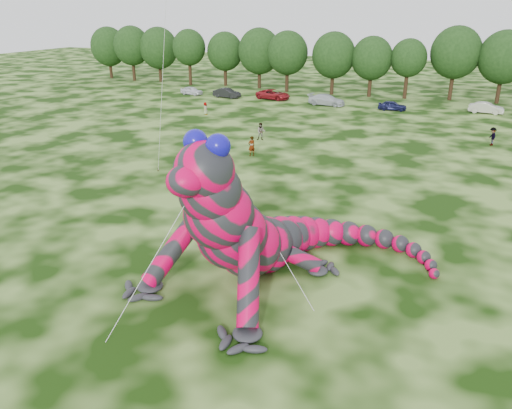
{
  "coord_description": "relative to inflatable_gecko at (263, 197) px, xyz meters",
  "views": [
    {
      "loc": [
        9.82,
        -21.34,
        12.82
      ],
      "look_at": [
        1.19,
        -0.82,
        4.0
      ],
      "focal_mm": 35.0,
      "sensor_mm": 36.0,
      "label": 1
    }
  ],
  "objects": [
    {
      "name": "tree_8",
      "position": [
        -5.36,
        56.81,
        0.42
      ],
      "size": [
        6.14,
        5.53,
        8.94
      ],
      "primitive_type": null,
      "color": "black",
      "rests_on": "ground"
    },
    {
      "name": "car_2",
      "position": [
        -18.09,
        48.76,
        -3.33
      ],
      "size": [
        5.53,
        3.27,
        1.44
      ],
      "primitive_type": "imported",
      "rotation": [
        0.0,
        0.0,
        1.39
      ],
      "color": "maroon",
      "rests_on": "ground"
    },
    {
      "name": "spectator_4",
      "position": [
        -22.01,
        34.72,
        -3.27
      ],
      "size": [
        0.9,
        0.88,
        1.56
      ],
      "primitive_type": "imported",
      "rotation": [
        0.0,
        0.0,
        2.42
      ],
      "color": "gray",
      "rests_on": "ground"
    },
    {
      "name": "spectator_2",
      "position": [
        11.53,
        32.2,
        -3.14
      ],
      "size": [
        0.98,
        1.31,
        1.81
      ],
      "primitive_type": "imported",
      "rotation": [
        0.0,
        0.0,
        5.01
      ],
      "color": "gray",
      "rests_on": "ground"
    },
    {
      "name": "tree_4",
      "position": [
        -30.78,
        58.54,
        0.48
      ],
      "size": [
        6.22,
        5.6,
        9.06
      ],
      "primitive_type": null,
      "color": "black",
      "rests_on": "ground"
    },
    {
      "name": "tree_5",
      "position": [
        -24.26,
        58.26,
        0.85
      ],
      "size": [
        7.16,
        6.44,
        9.8
      ],
      "primitive_type": null,
      "color": "black",
      "rests_on": "ground"
    },
    {
      "name": "flying_kite",
      "position": [
        -11.23,
        9.96,
        9.08
      ],
      "size": [
        4.27,
        2.84,
        14.97
      ],
      "color": "red",
      "rests_on": "ground"
    },
    {
      "name": "tree_1",
      "position": [
        -49.49,
        57.88,
        0.86
      ],
      "size": [
        6.74,
        6.07,
        9.81
      ],
      "primitive_type": null,
      "color": "black",
      "rests_on": "ground"
    },
    {
      "name": "spectator_1",
      "position": [
        -10.42,
        25.23,
        -3.14
      ],
      "size": [
        1.03,
        0.9,
        1.81
      ],
      "primitive_type": "imported",
      "rotation": [
        0.0,
        0.0,
        0.28
      ],
      "color": "gray",
      "rests_on": "ground"
    },
    {
      "name": "tree_2",
      "position": [
        -44.16,
        58.59,
        0.77
      ],
      "size": [
        7.04,
        6.34,
        9.64
      ],
      "primitive_type": null,
      "color": "black",
      "rests_on": "ground"
    },
    {
      "name": "tree_0",
      "position": [
        -55.7,
        59.06,
        0.71
      ],
      "size": [
        6.91,
        6.22,
        9.51
      ],
      "primitive_type": null,
      "color": "black",
      "rests_on": "ground"
    },
    {
      "name": "tree_7",
      "position": [
        -11.22,
        56.63,
        0.69
      ],
      "size": [
        6.68,
        6.01,
        9.48
      ],
      "primitive_type": null,
      "color": "black",
      "rests_on": "ground"
    },
    {
      "name": "inflatable_gecko",
      "position": [
        0.0,
        0.0,
        0.0
      ],
      "size": [
        17.44,
        19.23,
        8.1
      ],
      "primitive_type": null,
      "rotation": [
        0.0,
        0.0,
        -0.27
      ],
      "color": "#CD0041",
      "rests_on": "ground"
    },
    {
      "name": "ground",
      "position": [
        -1.14,
        -0.18,
        -4.05
      ],
      "size": [
        240.0,
        240.0,
        0.0
      ],
      "primitive_type": "plane",
      "color": "#16330A",
      "rests_on": "ground"
    },
    {
      "name": "car_0",
      "position": [
        -31.41,
        47.71,
        -3.41
      ],
      "size": [
        3.94,
        2.16,
        1.27
      ],
      "primitive_type": "imported",
      "rotation": [
        0.0,
        0.0,
        1.39
      ],
      "color": "white",
      "rests_on": "ground"
    },
    {
      "name": "car_3",
      "position": [
        -9.45,
        47.14,
        -3.29
      ],
      "size": [
        5.39,
        2.66,
        1.51
      ],
      "primitive_type": "imported",
      "rotation": [
        0.0,
        0.0,
        1.46
      ],
      "color": "silver",
      "rests_on": "ground"
    },
    {
      "name": "car_5",
      "position": [
        11.15,
        49.52,
        -3.34
      ],
      "size": [
        4.39,
        1.9,
        1.41
      ],
      "primitive_type": "imported",
      "rotation": [
        0.0,
        0.0,
        1.47
      ],
      "color": "#BAB7A9",
      "rests_on": "ground"
    },
    {
      "name": "tree_3",
      "position": [
        -36.85,
        56.89,
        0.67
      ],
      "size": [
        5.81,
        5.23,
        9.44
      ],
      "primitive_type": null,
      "color": "black",
      "rests_on": "ground"
    },
    {
      "name": "car_4",
      "position": [
        -0.38,
        46.92,
        -3.41
      ],
      "size": [
        3.87,
        1.9,
        1.27
      ],
      "primitive_type": "imported",
      "rotation": [
        0.0,
        0.0,
        1.68
      ],
      "color": "#161944",
      "rests_on": "ground"
    },
    {
      "name": "tree_11",
      "position": [
        12.65,
        58.02,
        0.99
      ],
      "size": [
        7.01,
        6.31,
        10.07
      ],
      "primitive_type": null,
      "color": "black",
      "rests_on": "ground"
    },
    {
      "name": "car_1",
      "position": [
        -25.08,
        47.35,
        -3.34
      ],
      "size": [
        4.44,
        1.97,
        1.42
      ],
      "primitive_type": "imported",
      "rotation": [
        0.0,
        0.0,
        1.46
      ],
      "color": "black",
      "rests_on": "ground"
    },
    {
      "name": "spectator_0",
      "position": [
        -9.0,
        19.46,
        -3.12
      ],
      "size": [
        0.77,
        0.81,
        1.86
      ],
      "primitive_type": "imported",
      "rotation": [
        0.0,
        0.0,
        4.06
      ],
      "color": "gray",
      "rests_on": "ground"
    },
    {
      "name": "tree_9",
      "position": [
        -0.07,
        57.17,
        0.29
      ],
      "size": [
        5.27,
        4.74,
        8.68
      ],
      "primitive_type": null,
      "color": "black",
      "rests_on": "ground"
    },
    {
      "name": "tree_10",
      "position": [
        6.26,
        58.4,
        1.2
      ],
      "size": [
        7.09,
        6.38,
        10.5
      ],
      "primitive_type": null,
      "color": "black",
      "rests_on": "ground"
    },
    {
      "name": "tree_6",
      "position": [
        -18.69,
        56.51,
        0.7
      ],
      "size": [
        6.52,
        5.86,
        9.49
      ],
      "primitive_type": null,
      "color": "black",
      "rests_on": "ground"
    }
  ]
}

